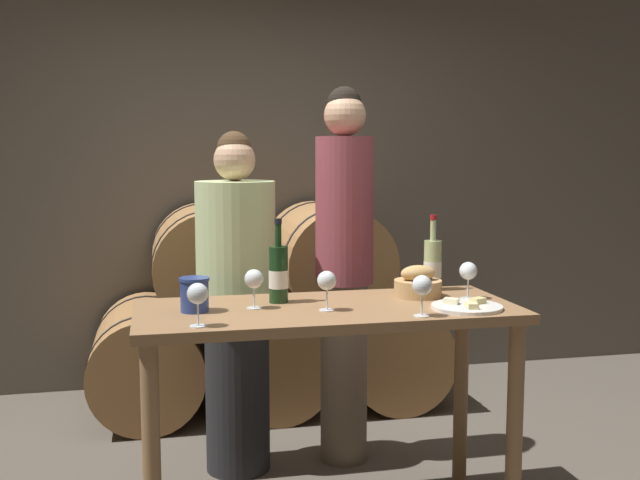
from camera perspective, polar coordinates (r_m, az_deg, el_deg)
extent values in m
cube|color=#60594F|center=(4.99, -5.03, 7.59)|extent=(10.00, 0.12, 3.20)
cylinder|color=#9E7042|center=(4.54, -13.06, -8.83)|extent=(0.63, 0.90, 0.63)
cylinder|color=#2D2D33|center=(4.27, -13.09, -9.85)|extent=(0.65, 0.02, 0.65)
cylinder|color=#2D2D33|center=(4.82, -13.04, -7.93)|extent=(0.65, 0.02, 0.65)
cylinder|color=#9E7042|center=(4.59, -3.92, -8.51)|extent=(0.63, 0.90, 0.63)
cylinder|color=#2D2D33|center=(4.32, -3.34, -9.49)|extent=(0.65, 0.02, 0.65)
cylinder|color=#2D2D33|center=(4.86, -4.44, -7.64)|extent=(0.65, 0.02, 0.65)
cylinder|color=#9E7042|center=(4.75, 4.80, -8.01)|extent=(0.63, 0.90, 0.63)
cylinder|color=#2D2D33|center=(4.48, 5.91, -8.90)|extent=(0.65, 0.02, 0.65)
cylinder|color=#2D2D33|center=(5.01, 3.81, -7.20)|extent=(0.65, 0.02, 0.65)
cylinder|color=#9E7042|center=(4.44, -8.59, -1.61)|extent=(0.63, 0.90, 0.63)
cylinder|color=#2D2D33|center=(4.15, -8.31, -2.17)|extent=(0.65, 0.02, 0.65)
cylinder|color=#2D2D33|center=(4.72, -8.84, -1.12)|extent=(0.65, 0.02, 0.65)
cylinder|color=#9E7042|center=(4.54, 0.52, -1.34)|extent=(0.63, 0.90, 0.63)
cylinder|color=#2D2D33|center=(4.27, 1.40, -1.87)|extent=(0.65, 0.02, 0.65)
cylinder|color=#2D2D33|center=(4.82, -0.25, -0.88)|extent=(0.65, 0.02, 0.65)
cylinder|color=olive|center=(2.78, -12.70, -16.32)|extent=(0.06, 0.06, 0.87)
cylinder|color=olive|center=(3.09, 14.60, -13.99)|extent=(0.06, 0.06, 0.87)
cylinder|color=olive|center=(3.27, -12.69, -12.79)|extent=(0.06, 0.06, 0.87)
cylinder|color=olive|center=(3.54, 10.69, -11.24)|extent=(0.06, 0.06, 0.87)
cube|color=olive|center=(2.97, 0.54, -5.46)|extent=(1.50, 0.64, 0.04)
cylinder|color=#232326|center=(3.67, -6.30, -11.32)|extent=(0.31, 0.31, 0.77)
cylinder|color=beige|center=(3.52, -6.44, -0.51)|extent=(0.37, 0.37, 0.61)
sphere|color=tan|center=(3.49, -6.53, 6.08)|extent=(0.19, 0.19, 0.19)
sphere|color=#47331E|center=(3.50, -6.56, 6.95)|extent=(0.16, 0.16, 0.16)
cylinder|color=#756651|center=(3.74, 1.83, -9.99)|extent=(0.23, 0.23, 0.89)
cylinder|color=#8C3D47|center=(3.59, 1.88, 2.27)|extent=(0.28, 0.28, 0.70)
sphere|color=tan|center=(3.59, 1.91, 9.48)|extent=(0.20, 0.20, 0.20)
sphere|color=black|center=(3.60, 1.86, 10.34)|extent=(0.16, 0.16, 0.16)
cylinder|color=#193819|center=(3.03, -3.18, -2.65)|extent=(0.08, 0.08, 0.23)
cylinder|color=#193819|center=(3.01, -3.20, 0.36)|extent=(0.03, 0.03, 0.09)
cylinder|color=black|center=(3.00, -3.21, 1.44)|extent=(0.03, 0.03, 0.02)
cylinder|color=white|center=(3.03, -3.18, -2.99)|extent=(0.08, 0.08, 0.07)
cylinder|color=#ADBC7F|center=(3.34, 8.57, -1.91)|extent=(0.08, 0.08, 0.22)
cylinder|color=#ADBC7F|center=(3.32, 8.62, 0.74)|extent=(0.03, 0.03, 0.09)
cylinder|color=maroon|center=(3.32, 8.64, 1.71)|extent=(0.03, 0.03, 0.02)
cylinder|color=white|center=(3.34, 8.57, -2.21)|extent=(0.08, 0.08, 0.07)
cylinder|color=navy|center=(2.90, -9.54, -4.13)|extent=(0.11, 0.11, 0.13)
cylinder|color=navy|center=(2.89, -9.56, -2.96)|extent=(0.12, 0.12, 0.01)
cylinder|color=tan|center=(3.19, 7.46, -3.67)|extent=(0.20, 0.20, 0.07)
ellipsoid|color=tan|center=(3.18, 7.48, -2.54)|extent=(0.15, 0.09, 0.07)
cylinder|color=white|center=(2.98, 11.12, -5.02)|extent=(0.28, 0.28, 0.01)
cube|color=#E0CC7F|center=(3.02, 11.94, -4.54)|extent=(0.07, 0.06, 0.02)
cube|color=beige|center=(2.99, 9.97, -4.60)|extent=(0.07, 0.07, 0.02)
cube|color=beige|center=(2.91, 11.48, -4.92)|extent=(0.05, 0.06, 0.02)
cylinder|color=white|center=(2.66, -9.27, -6.49)|extent=(0.06, 0.06, 0.00)
cylinder|color=white|center=(2.65, -9.28, -5.58)|extent=(0.01, 0.01, 0.08)
sphere|color=white|center=(2.64, -9.31, -4.04)|extent=(0.07, 0.07, 0.07)
cylinder|color=white|center=(2.94, -5.04, -5.18)|extent=(0.06, 0.06, 0.00)
cylinder|color=white|center=(2.93, -5.05, -4.36)|extent=(0.01, 0.01, 0.08)
sphere|color=white|center=(2.92, -5.06, -2.96)|extent=(0.07, 0.07, 0.07)
cylinder|color=white|center=(2.89, 0.51, -5.36)|extent=(0.06, 0.06, 0.00)
cylinder|color=white|center=(2.88, 0.52, -4.52)|extent=(0.01, 0.01, 0.08)
sphere|color=white|center=(2.87, 0.52, -3.10)|extent=(0.07, 0.07, 0.07)
cylinder|color=white|center=(2.81, 7.75, -5.74)|extent=(0.06, 0.06, 0.00)
cylinder|color=white|center=(2.80, 7.76, -4.89)|extent=(0.01, 0.01, 0.08)
sphere|color=white|center=(2.79, 7.79, -3.43)|extent=(0.07, 0.07, 0.07)
cylinder|color=white|center=(3.18, 11.19, -4.38)|extent=(0.06, 0.06, 0.00)
cylinder|color=white|center=(3.17, 11.20, -3.61)|extent=(0.01, 0.01, 0.08)
sphere|color=white|center=(3.16, 11.23, -2.32)|extent=(0.07, 0.07, 0.07)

